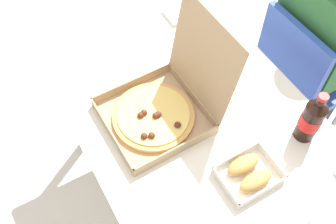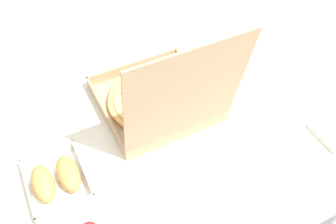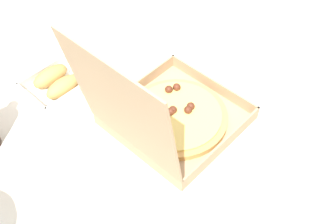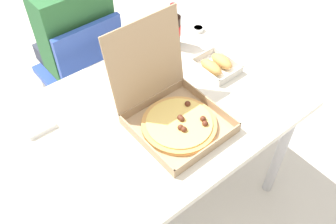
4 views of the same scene
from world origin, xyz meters
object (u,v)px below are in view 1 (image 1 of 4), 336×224
object	(u,v)px
chair	(300,75)
diner_person	(324,38)
pizza_box_open	(162,107)
paper_menu	(229,67)
cola_bottle	(311,120)
napkin_pile	(178,14)
bread_side_box	(249,173)

from	to	relation	value
chair	diner_person	bearing A→B (deg)	91.29
pizza_box_open	paper_menu	xyz separation A→B (m)	(-0.07, 0.34, -0.05)
cola_bottle	pizza_box_open	bearing A→B (deg)	-129.10
chair	diner_person	xyz separation A→B (m)	(-0.00, 0.06, 0.21)
pizza_box_open	napkin_pile	world-z (taller)	pizza_box_open
pizza_box_open	paper_menu	bearing A→B (deg)	100.95
bread_side_box	cola_bottle	distance (m)	0.28
chair	paper_menu	world-z (taller)	chair
chair	napkin_pile	world-z (taller)	chair
pizza_box_open	paper_menu	distance (m)	0.35
paper_menu	diner_person	bearing A→B (deg)	65.47
chair	cola_bottle	size ratio (longest dim) A/B	3.71
diner_person	napkin_pile	size ratio (longest dim) A/B	10.46
chair	paper_menu	bearing A→B (deg)	-97.21
napkin_pile	chair	bearing A→B (deg)	45.87
pizza_box_open	cola_bottle	size ratio (longest dim) A/B	1.78
bread_side_box	napkin_pile	xyz separation A→B (m)	(-0.78, 0.19, -0.02)
bread_side_box	napkin_pile	distance (m)	0.80
paper_menu	napkin_pile	bearing A→B (deg)	165.05
cola_bottle	napkin_pile	distance (m)	0.75
cola_bottle	napkin_pile	world-z (taller)	cola_bottle
chair	napkin_pile	xyz separation A→B (m)	(-0.41, -0.43, 0.24)
bread_side_box	paper_menu	distance (m)	0.47
pizza_box_open	bread_side_box	xyz separation A→B (m)	(0.35, 0.12, -0.03)
bread_side_box	cola_bottle	size ratio (longest dim) A/B	0.85
cola_bottle	paper_menu	bearing A→B (deg)	-172.48
cola_bottle	paper_menu	xyz separation A→B (m)	(-0.38, -0.05, -0.09)
diner_person	pizza_box_open	bearing A→B (deg)	-88.86
pizza_box_open	chair	bearing A→B (deg)	91.13
diner_person	cola_bottle	world-z (taller)	diner_person
cola_bottle	napkin_pile	xyz separation A→B (m)	(-0.74, -0.07, -0.08)
diner_person	bread_side_box	distance (m)	0.77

